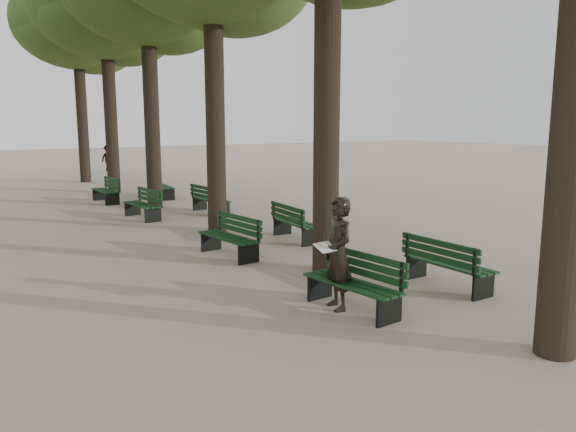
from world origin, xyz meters
TOP-DOWN VIEW (x-y plane):
  - ground at (0.00, 0.00)m, footprint 120.00×120.00m
  - tree_central_4 at (1.50, 18.00)m, footprint 6.00×6.00m
  - tree_central_5 at (1.50, 23.00)m, footprint 6.00×6.00m
  - bench_left_0 at (0.37, 0.75)m, footprint 0.73×1.84m
  - bench_left_1 at (0.37, 5.08)m, footprint 0.73×1.84m
  - bench_left_2 at (0.37, 10.98)m, footprint 0.71×1.84m
  - bench_left_3 at (0.37, 15.16)m, footprint 0.63×1.82m
  - bench_right_0 at (2.63, 0.79)m, footprint 0.57×1.80m
  - bench_right_1 at (2.63, 5.75)m, footprint 0.74×1.85m
  - bench_right_2 at (2.63, 10.84)m, footprint 0.67×1.83m
  - bench_right_3 at (2.63, 15.24)m, footprint 0.79×1.86m
  - man_with_map at (0.24, 0.97)m, footprint 0.69×0.79m
  - pedestrian_b at (4.20, 28.66)m, footprint 0.85×1.02m
  - pedestrian_c at (5.70, 24.57)m, footprint 0.99×0.93m

SIDE VIEW (x-z plane):
  - ground at x=0.00m, z-range 0.00..0.00m
  - bench_left_0 at x=0.37m, z-range -0.19..0.73m
  - bench_left_1 at x=0.37m, z-range -0.19..0.73m
  - bench_left_2 at x=0.37m, z-range -0.19..0.73m
  - bench_left_3 at x=0.37m, z-range -0.19..0.73m
  - bench_right_0 at x=2.63m, z-range -0.19..0.73m
  - bench_right_1 at x=2.63m, z-range -0.19..0.73m
  - bench_right_2 at x=2.63m, z-range -0.19..0.73m
  - bench_right_3 at x=2.63m, z-range -0.19..0.73m
  - pedestrian_b at x=4.20m, z-range 0.00..1.58m
  - pedestrian_c at x=5.70m, z-range 0.00..1.73m
  - man_with_map at x=0.24m, z-range 0.00..1.82m
  - tree_central_4 at x=1.50m, z-range 2.68..12.63m
  - tree_central_5 at x=1.50m, z-range 2.68..12.63m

